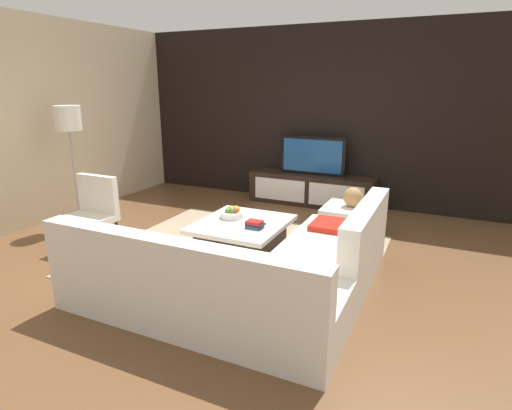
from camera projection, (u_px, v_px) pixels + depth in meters
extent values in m
plane|color=brown|center=(246.00, 257.00, 4.75)|extent=(14.00, 14.00, 0.00)
cube|color=black|center=(320.00, 116.00, 6.70)|extent=(6.40, 0.12, 2.80)
cube|color=beige|center=(48.00, 121.00, 5.83)|extent=(0.12, 5.20, 2.80)
cube|color=tan|center=(238.00, 255.00, 4.79)|extent=(3.05, 2.68, 0.01)
cube|color=black|center=(311.00, 189.00, 6.77)|extent=(2.03, 0.46, 0.50)
cube|color=white|center=(279.00, 190.00, 6.75)|extent=(0.86, 0.01, 0.35)
cube|color=white|center=(336.00, 196.00, 6.37)|extent=(0.86, 0.01, 0.35)
cube|color=black|center=(313.00, 156.00, 6.61)|extent=(1.07, 0.05, 0.61)
cube|color=#194C8C|center=(312.00, 156.00, 6.58)|extent=(0.96, 0.01, 0.52)
cube|color=white|center=(198.00, 295.00, 3.48)|extent=(2.45, 0.85, 0.41)
cube|color=white|center=(171.00, 266.00, 3.07)|extent=(2.45, 0.18, 0.41)
cube|color=white|center=(330.00, 259.00, 4.18)|extent=(0.85, 1.52, 0.41)
cube|color=white|center=(366.00, 226.00, 3.93)|extent=(0.18, 1.52, 0.41)
cube|color=red|center=(127.00, 246.00, 3.69)|extent=(0.36, 0.20, 0.22)
cube|color=red|center=(340.00, 226.00, 4.45)|extent=(0.60, 0.44, 0.06)
cube|color=black|center=(242.00, 239.00, 4.83)|extent=(0.78, 0.86, 0.33)
cube|color=white|center=(242.00, 224.00, 4.78)|extent=(0.98, 1.07, 0.05)
cylinder|color=black|center=(59.00, 238.00, 4.82)|extent=(0.04, 0.04, 0.38)
cylinder|color=black|center=(90.00, 244.00, 4.62)|extent=(0.04, 0.04, 0.38)
cylinder|color=black|center=(87.00, 227.00, 5.19)|extent=(0.04, 0.04, 0.38)
cylinder|color=black|center=(117.00, 232.00, 4.99)|extent=(0.04, 0.04, 0.38)
cube|color=white|center=(87.00, 220.00, 4.85)|extent=(0.56, 0.51, 0.08)
cube|color=white|center=(98.00, 194.00, 4.96)|extent=(0.56, 0.08, 0.45)
cylinder|color=#A5A5AA|center=(81.00, 224.00, 5.85)|extent=(0.28, 0.28, 0.02)
cylinder|color=#A5A5AA|center=(75.00, 178.00, 5.67)|extent=(0.03, 0.03, 1.29)
cylinder|color=white|center=(68.00, 118.00, 5.44)|extent=(0.34, 0.34, 0.32)
cube|color=white|center=(351.00, 221.00, 5.35)|extent=(0.70, 0.70, 0.40)
cylinder|color=silver|center=(232.00, 215.00, 4.92)|extent=(0.28, 0.28, 0.07)
sphere|color=#B23326|center=(235.00, 211.00, 4.88)|extent=(0.08, 0.08, 0.08)
sphere|color=gold|center=(236.00, 210.00, 4.93)|extent=(0.10, 0.10, 0.10)
sphere|color=gold|center=(230.00, 210.00, 4.94)|extent=(0.09, 0.09, 0.09)
sphere|color=#4C8C33|center=(228.00, 211.00, 4.89)|extent=(0.07, 0.07, 0.07)
sphere|color=#4C8C33|center=(232.00, 211.00, 4.88)|extent=(0.09, 0.09, 0.09)
sphere|color=#AD8451|center=(353.00, 197.00, 5.26)|extent=(0.25, 0.25, 0.25)
cube|color=#2D516B|center=(255.00, 226.00, 4.58)|extent=(0.16, 0.16, 0.03)
cube|color=#1E232D|center=(255.00, 224.00, 4.57)|extent=(0.19, 0.14, 0.02)
cube|color=maroon|center=(254.00, 222.00, 4.56)|extent=(0.17, 0.13, 0.03)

